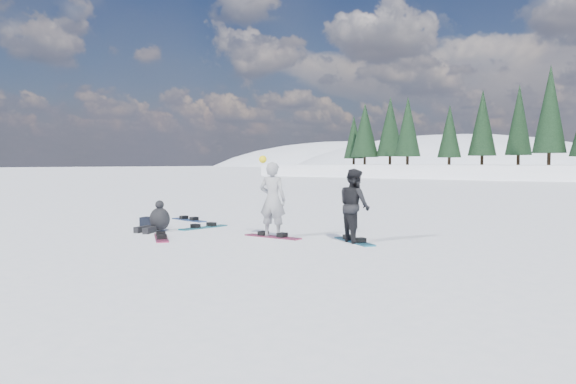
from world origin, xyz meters
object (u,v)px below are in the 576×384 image
at_px(snowboarder_man, 354,205).
at_px(snowboard_loose_a, 204,227).
at_px(snowboard_loose_c, 189,220).
at_px(seated_rider, 158,219).
at_px(gear_bag, 150,223).
at_px(snowboarder_woman, 272,199).
at_px(snowboard_loose_b, 161,238).

relative_size(snowboarder_man, snowboard_loose_a, 1.09).
distance_m(snowboarder_man, snowboard_loose_a, 4.68).
bearing_deg(snowboard_loose_a, snowboard_loose_c, 61.64).
bearing_deg(snowboard_loose_c, snowboarder_man, 0.87).
bearing_deg(seated_rider, gear_bag, 138.92).
distance_m(snowboarder_woman, snowboard_loose_b, 2.74).
distance_m(snowboard_loose_c, snowboard_loose_b, 4.07).
bearing_deg(snowboarder_man, snowboard_loose_c, 23.98).
height_order(snowboarder_man, gear_bag, snowboarder_man).
height_order(snowboard_loose_a, snowboard_loose_b, same).
bearing_deg(snowboarder_woman, seated_rider, 0.03).
bearing_deg(snowboarder_man, seated_rider, 47.65).
xyz_separation_m(gear_bag, snowboard_loose_b, (1.89, -1.07, -0.14)).
distance_m(snowboard_loose_a, snowboard_loose_b, 2.21).
height_order(snowboarder_woman, seated_rider, snowboarder_woman).
relative_size(snowboarder_man, snowboard_loose_b, 1.09).
xyz_separation_m(snowboarder_woman, snowboard_loose_b, (-1.86, -1.80, -0.89)).
bearing_deg(snowboarder_woman, snowboard_loose_c, -33.56).
xyz_separation_m(gear_bag, snowboard_loose_c, (-0.77, 2.01, -0.14)).
relative_size(snowboarder_woman, snowboard_loose_b, 1.29).
height_order(snowboard_loose_c, snowboard_loose_b, same).
bearing_deg(snowboard_loose_c, snowboard_loose_b, -42.12).
bearing_deg(snowboarder_woman, gear_bag, -6.79).
xyz_separation_m(snowboarder_woman, gear_bag, (-3.75, -0.73, -0.75)).
height_order(snowboarder_woman, gear_bag, snowboarder_woman).
xyz_separation_m(gear_bag, snowboard_loose_a, (1.06, 0.97, -0.14)).
relative_size(snowboard_loose_c, snowboard_loose_b, 1.00).
bearing_deg(seated_rider, snowboard_loose_b, -55.79).
relative_size(seated_rider, snowboard_loose_b, 0.68).
xyz_separation_m(snowboarder_woman, snowboard_loose_a, (-2.70, 0.24, -0.89)).
xyz_separation_m(seated_rider, snowboard_loose_a, (0.36, 1.22, -0.29)).
height_order(seated_rider, snowboard_loose_c, seated_rider).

